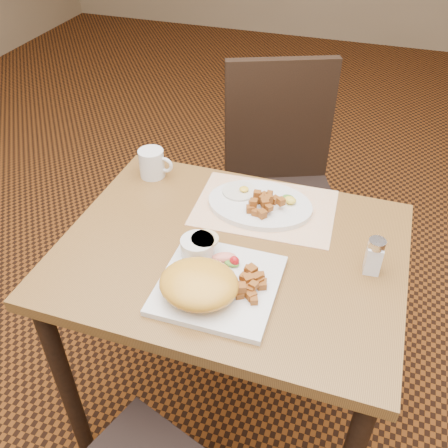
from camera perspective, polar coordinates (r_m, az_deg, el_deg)
ground at (r=1.90m, az=0.60°, el=-19.92°), size 8.00×8.00×0.00m
table at (r=1.39m, az=0.77°, el=-6.12°), size 0.90×0.70×0.75m
chair_far at (r=1.98m, az=6.45°, el=5.39°), size 0.55×0.56×0.97m
placemat at (r=1.46m, az=4.70°, el=1.88°), size 0.41×0.30×0.00m
plate_square at (r=1.21m, az=-0.63°, el=-6.96°), size 0.28×0.28×0.02m
plate_oval at (r=1.45m, az=4.12°, el=2.23°), size 0.31×0.23×0.02m
hollandaise_mound at (r=1.16m, az=-2.95°, el=-6.88°), size 0.19×0.17×0.07m
ramekin at (r=1.26m, az=-2.98°, el=-2.59°), size 0.09×0.09×0.05m
garnish_sq at (r=1.25m, az=0.48°, el=-4.03°), size 0.08×0.05×0.03m
fried_egg at (r=1.49m, az=1.81°, el=3.81°), size 0.10×0.10×0.02m
garnish_ov at (r=1.46m, az=7.51°, el=2.81°), size 0.05×0.05×0.02m
salt_shaker at (r=1.27m, az=16.78°, el=-3.48°), size 0.05×0.05×0.10m
coffee_mug at (r=1.59m, az=-8.18°, el=6.88°), size 0.11×0.08×0.09m
home_fries_sq at (r=1.19m, az=3.09°, el=-6.71°), size 0.08×0.11×0.04m
home_fries_ov at (r=1.42m, az=4.60°, el=2.46°), size 0.11×0.12×0.04m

